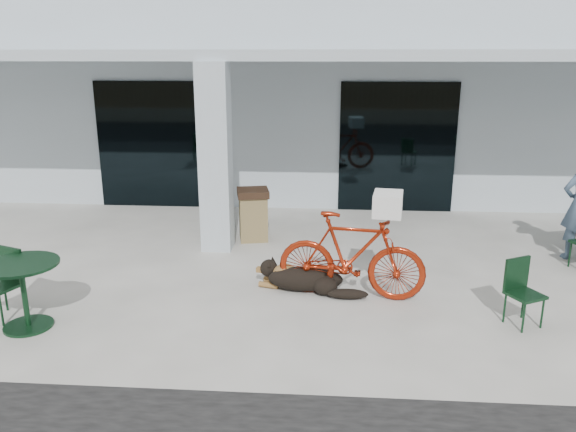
# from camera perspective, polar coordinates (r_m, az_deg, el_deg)

# --- Properties ---
(ground) EXTENTS (80.00, 80.00, 0.00)m
(ground) POSITION_cam_1_polar(r_m,az_deg,el_deg) (7.53, 0.95, -9.25)
(ground) COLOR beige
(ground) RESTS_ON ground
(building) EXTENTS (22.00, 7.00, 4.50)m
(building) POSITION_cam_1_polar(r_m,az_deg,el_deg) (15.33, 2.83, 12.41)
(building) COLOR #A4B2BA
(building) RESTS_ON ground
(storefront_glass_left) EXTENTS (2.80, 0.06, 2.70)m
(storefront_glass_left) POSITION_cam_1_polar(r_m,az_deg,el_deg) (12.45, -12.66, 7.03)
(storefront_glass_left) COLOR black
(storefront_glass_left) RESTS_ON ground
(storefront_glass_right) EXTENTS (2.40, 0.06, 2.70)m
(storefront_glass_right) POSITION_cam_1_polar(r_m,az_deg,el_deg) (12.01, 11.02, 6.81)
(storefront_glass_right) COLOR black
(storefront_glass_right) RESTS_ON ground
(column) EXTENTS (0.50, 0.50, 3.12)m
(column) POSITION_cam_1_polar(r_m,az_deg,el_deg) (9.43, -7.38, 5.80)
(column) COLOR #A4B2BA
(column) RESTS_ON ground
(overhang) EXTENTS (22.00, 2.80, 0.18)m
(overhang) POSITION_cam_1_polar(r_m,az_deg,el_deg) (10.40, 2.20, 16.00)
(overhang) COLOR #A4B2BA
(overhang) RESTS_ON column
(bicycle) EXTENTS (2.07, 0.86, 1.20)m
(bicycle) POSITION_cam_1_polar(r_m,az_deg,el_deg) (7.66, 6.46, -4.01)
(bicycle) COLOR maroon
(bicycle) RESTS_ON ground
(laundry_basket) EXTENTS (0.44, 0.55, 0.30)m
(laundry_basket) POSITION_cam_1_polar(r_m,az_deg,el_deg) (7.41, 10.10, 1.22)
(laundry_basket) COLOR white
(laundry_basket) RESTS_ON bicycle
(dog) EXTENTS (1.28, 0.72, 0.41)m
(dog) POSITION_cam_1_polar(r_m,az_deg,el_deg) (7.94, 1.78, -6.27)
(dog) COLOR black
(dog) RESTS_ON ground
(cup_near_dog) EXTENTS (0.11, 0.11, 0.11)m
(cup_near_dog) POSITION_cam_1_polar(r_m,az_deg,el_deg) (8.14, 2.70, -6.82)
(cup_near_dog) COLOR white
(cup_near_dog) RESTS_ON ground
(cafe_table_near) EXTENTS (0.92, 0.92, 0.84)m
(cafe_table_near) POSITION_cam_1_polar(r_m,az_deg,el_deg) (7.55, -25.21, -7.32)
(cafe_table_near) COLOR #12341C
(cafe_table_near) RESTS_ON ground
(cafe_chair_near) EXTENTS (0.53, 0.56, 0.89)m
(cafe_chair_near) POSITION_cam_1_polar(r_m,az_deg,el_deg) (7.93, -27.15, -6.27)
(cafe_chair_near) COLOR #12341C
(cafe_chair_near) RESTS_ON ground
(cafe_chair_far_a) EXTENTS (0.52, 0.54, 0.83)m
(cafe_chair_far_a) POSITION_cam_1_polar(r_m,az_deg,el_deg) (7.48, 22.97, -7.30)
(cafe_chair_far_a) COLOR #12341C
(cafe_chair_far_a) RESTS_ON ground
(trash_receptacle) EXTENTS (0.64, 0.64, 0.93)m
(trash_receptacle) POSITION_cam_1_polar(r_m,az_deg,el_deg) (10.07, -3.55, 0.15)
(trash_receptacle) COLOR olive
(trash_receptacle) RESTS_ON ground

